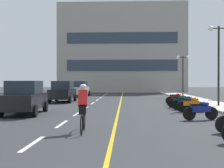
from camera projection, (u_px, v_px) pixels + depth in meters
The scene contains 27 objects.
ground_plane at pixel (117, 104), 23.56m from camera, with size 140.00×140.00×0.00m, color #2D3033.
curb_left at pixel (37, 101), 26.87m from camera, with size 2.40×72.00×0.12m, color #B7B2A8.
curb_right at pixel (200, 101), 26.24m from camera, with size 2.40×72.00×0.12m, color #B7B2A8.
lane_dash_1 at pixel (33, 144), 8.66m from camera, with size 0.14×2.20×0.01m, color silver.
lane_dash_2 at pixel (62, 124), 12.66m from camera, with size 0.14×2.20×0.01m, color silver.
lane_dash_3 at pixel (77, 114), 16.66m from camera, with size 0.14×2.20×0.01m, color silver.
lane_dash_4 at pixel (86, 107), 20.65m from camera, with size 0.14×2.20×0.01m, color silver.
lane_dash_5 at pixel (93, 103), 24.65m from camera, with size 0.14×2.20×0.01m, color silver.
lane_dash_6 at pixel (97, 100), 28.64m from camera, with size 0.14×2.20×0.01m, color silver.
lane_dash_7 at pixel (101, 98), 32.64m from camera, with size 0.14×2.20×0.01m, color silver.
lane_dash_8 at pixel (103, 96), 36.64m from camera, with size 0.14×2.20×0.01m, color silver.
lane_dash_9 at pixel (105, 95), 40.63m from camera, with size 0.14×2.20×0.01m, color silver.
lane_dash_10 at pixel (107, 93), 44.63m from camera, with size 0.14×2.20×0.01m, color silver.
lane_dash_11 at pixel (109, 92), 48.62m from camera, with size 0.14×2.20×0.01m, color silver.
centre_line_yellow at pixel (121, 102), 26.55m from camera, with size 0.12×66.00×0.01m, color gold.
office_building at pixel (122, 49), 51.20m from camera, with size 20.71×7.59×14.39m.
street_lamp_mid at pixel (219, 48), 20.78m from camera, with size 1.46×0.36×5.50m.
street_lamp_far at pixel (183, 66), 34.22m from camera, with size 1.46×0.36×4.56m.
parked_car_near at pixel (25, 97), 16.42m from camera, with size 2.16×4.31×1.82m.
parked_car_mid at pixel (63, 91), 26.01m from camera, with size 1.95×4.22×1.82m.
parked_car_far at pixel (80, 89), 35.22m from camera, with size 2.05×4.26×1.82m.
motorcycle_4 at pixel (201, 110), 13.93m from camera, with size 1.68×0.65×0.92m.
motorcycle_5 at pixel (191, 104), 17.50m from camera, with size 1.70×0.60×0.92m.
motorcycle_6 at pixel (185, 102), 18.95m from camera, with size 1.69×0.60×0.92m.
motorcycle_7 at pixel (180, 101), 20.44m from camera, with size 1.70×0.60×0.92m.
motorcycle_8 at pixel (176, 98), 23.28m from camera, with size 1.65×0.76×0.92m.
cyclist_rider at pixel (83, 107), 10.60m from camera, with size 0.42×1.77×1.71m.
Camera 1 is at (0.65, -2.54, 1.79)m, focal length 48.47 mm.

